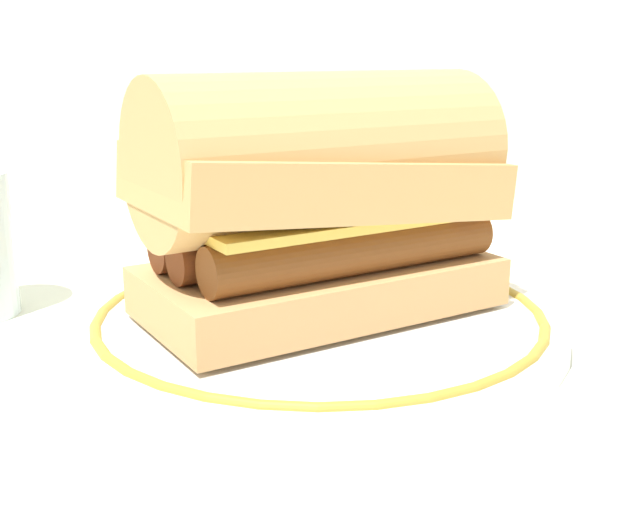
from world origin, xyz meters
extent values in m
plane|color=silver|center=(0.00, 0.00, 0.00)|extent=(1.50, 1.50, 0.00)
cylinder|color=white|center=(-0.01, 0.02, 0.01)|extent=(0.27, 0.27, 0.01)
torus|color=#B29333|center=(-0.01, 0.02, 0.01)|extent=(0.25, 0.25, 0.01)
cube|color=tan|center=(-0.01, 0.02, 0.03)|extent=(0.21, 0.16, 0.03)
cylinder|color=brown|center=(0.00, -0.01, 0.05)|extent=(0.17, 0.08, 0.03)
cylinder|color=#652F15|center=(-0.01, 0.02, 0.05)|extent=(0.17, 0.08, 0.03)
cylinder|color=brown|center=(-0.02, 0.04, 0.05)|extent=(0.17, 0.08, 0.03)
cube|color=#EFC64C|center=(-0.01, 0.02, 0.07)|extent=(0.18, 0.14, 0.01)
cube|color=tan|center=(-0.01, 0.02, 0.09)|extent=(0.22, 0.16, 0.05)
cylinder|color=tan|center=(-0.01, 0.02, 0.10)|extent=(0.21, 0.15, 0.08)
camera|label=1|loc=(-0.09, -0.39, 0.16)|focal=44.15mm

